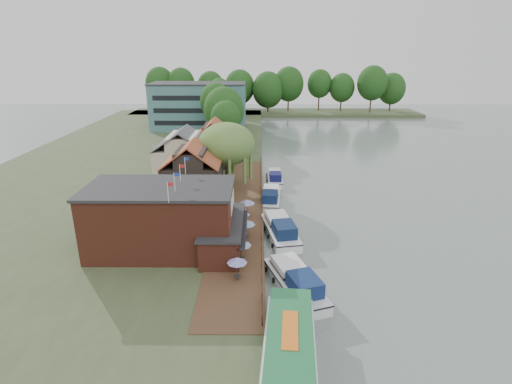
{
  "coord_description": "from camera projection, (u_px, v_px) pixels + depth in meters",
  "views": [
    {
      "loc": [
        -5.58,
        -40.06,
        21.66
      ],
      "look_at": [
        -6.0,
        12.0,
        3.0
      ],
      "focal_mm": 28.0,
      "sensor_mm": 36.0,
      "label": 1
    }
  ],
  "objects": [
    {
      "name": "umbrella_4",
      "position": [
        241.0,
        220.0,
        48.09
      ],
      "size": [
        2.27,
        2.27,
        2.38
      ],
      "primitive_type": null,
      "color": "navy",
      "rests_on": "quay_deck"
    },
    {
      "name": "cottage_c",
      "position": [
        214.0,
        143.0,
        74.37
      ],
      "size": [
        7.6,
        7.6,
        8.5
      ],
      "primitive_type": null,
      "color": "black",
      "rests_on": "land_bank"
    },
    {
      "name": "tour_boat",
      "position": [
        289.0,
        353.0,
        27.97
      ],
      "size": [
        5.18,
        14.49,
        3.1
      ],
      "primitive_type": null,
      "rotation": [
        0.0,
        0.0,
        -0.08
      ],
      "color": "silver",
      "rests_on": "ground"
    },
    {
      "name": "umbrella_5",
      "position": [
        247.0,
        208.0,
        51.59
      ],
      "size": [
        2.07,
        2.07,
        2.38
      ],
      "primitive_type": null,
      "color": "navy",
      "rests_on": "quay_deck"
    },
    {
      "name": "cruiser_3",
      "position": [
        275.0,
        176.0,
        68.63
      ],
      "size": [
        2.92,
        9.03,
        2.15
      ],
      "primitive_type": null,
      "rotation": [
        0.0,
        0.0,
        0.0
      ],
      "color": "silver",
      "rests_on": "ground"
    },
    {
      "name": "willow",
      "position": [
        227.0,
        157.0,
        60.84
      ],
      "size": [
        8.6,
        8.6,
        10.43
      ],
      "primitive_type": null,
      "color": "#476B2D",
      "rests_on": "land_bank"
    },
    {
      "name": "ground",
      "position": [
        308.0,
        253.0,
        44.98
      ],
      "size": [
        260.0,
        260.0,
        0.0
      ],
      "primitive_type": "plane",
      "color": "slate",
      "rests_on": "ground"
    },
    {
      "name": "quay_rail",
      "position": [
        261.0,
        206.0,
        54.39
      ],
      "size": [
        0.2,
        49.0,
        1.0
      ],
      "primitive_type": null,
      "color": "black",
      "rests_on": "land_bank"
    },
    {
      "name": "cottage_b",
      "position": [
        184.0,
        155.0,
        65.93
      ],
      "size": [
        9.6,
        8.6,
        8.5
      ],
      "primitive_type": null,
      "color": "beige",
      "rests_on": "land_bank"
    },
    {
      "name": "quay_deck",
      "position": [
        241.0,
        210.0,
        54.1
      ],
      "size": [
        6.0,
        50.0,
        0.1
      ],
      "primitive_type": "cube",
      "color": "#47301E",
      "rests_on": "land_bank"
    },
    {
      "name": "pub",
      "position": [
        180.0,
        218.0,
        42.57
      ],
      "size": [
        20.0,
        11.0,
        7.3
      ],
      "primitive_type": null,
      "color": "maroon",
      "rests_on": "land_bank"
    },
    {
      "name": "umbrella_0",
      "position": [
        237.0,
        269.0,
        37.36
      ],
      "size": [
        1.94,
        1.94,
        2.38
      ],
      "primitive_type": null,
      "color": "#1E1C9B",
      "rests_on": "quay_deck"
    },
    {
      "name": "cruiser_2",
      "position": [
        271.0,
        196.0,
        59.12
      ],
      "size": [
        3.95,
        10.1,
        2.4
      ],
      "primitive_type": null,
      "rotation": [
        0.0,
        0.0,
        -0.08
      ],
      "color": "silver",
      "rests_on": "ground"
    },
    {
      "name": "swan",
      "position": [
        276.0,
        322.0,
        33.25
      ],
      "size": [
        0.44,
        0.44,
        0.44
      ],
      "primitive_type": "sphere",
      "color": "white",
      "rests_on": "ground"
    },
    {
      "name": "umbrella_2",
      "position": [
        236.0,
        239.0,
        43.1
      ],
      "size": [
        2.41,
        2.41,
        2.38
      ],
      "primitive_type": null,
      "color": "navy",
      "rests_on": "quay_deck"
    },
    {
      "name": "bank_tree_1",
      "position": [
        224.0,
        116.0,
        89.12
      ],
      "size": [
        9.0,
        9.0,
        13.05
      ],
      "primitive_type": null,
      "color": "#143811",
      "rests_on": "land_bank"
    },
    {
      "name": "bank_tree_5",
      "position": [
        237.0,
        99.0,
        129.95
      ],
      "size": [
        6.49,
        6.49,
        10.48
      ],
      "primitive_type": null,
      "color": "#143811",
      "rests_on": "land_bank"
    },
    {
      "name": "land_bank",
      "position": [
        134.0,
        164.0,
        77.98
      ],
      "size": [
        50.0,
        140.0,
        1.0
      ],
      "primitive_type": "cube",
      "color": "#384728",
      "rests_on": "ground"
    },
    {
      "name": "bank_tree_4",
      "position": [
        220.0,
        99.0,
        123.19
      ],
      "size": [
        6.31,
        6.31,
        12.5
      ],
      "primitive_type": null,
      "color": "#143811",
      "rests_on": "land_bank"
    },
    {
      "name": "bank_tree_3",
      "position": [
        218.0,
        102.0,
        116.2
      ],
      "size": [
        7.75,
        7.75,
        12.57
      ],
      "primitive_type": null,
      "color": "#143811",
      "rests_on": "land_bank"
    },
    {
      "name": "cruiser_0",
      "position": [
        295.0,
        278.0,
        37.55
      ],
      "size": [
        6.72,
        11.29,
        2.64
      ],
      "primitive_type": null,
      "rotation": [
        0.0,
        0.0,
        0.32
      ],
      "color": "silver",
      "rests_on": "ground"
    },
    {
      "name": "bank_tree_2",
      "position": [
        216.0,
        110.0,
        97.5
      ],
      "size": [
        7.75,
        7.75,
        13.24
      ],
      "primitive_type": null,
      "color": "#143811",
      "rests_on": "land_bank"
    },
    {
      "name": "hotel_block",
      "position": [
        199.0,
        106.0,
        108.62
      ],
      "size": [
        25.4,
        12.4,
        12.3
      ],
      "primitive_type": null,
      "color": "#38666B",
      "rests_on": "land_bank"
    },
    {
      "name": "cottage_a",
      "position": [
        193.0,
        172.0,
        56.5
      ],
      "size": [
        8.6,
        7.6,
        8.5
      ],
      "primitive_type": null,
      "color": "black",
      "rests_on": "land_bank"
    },
    {
      "name": "umbrella_1",
      "position": [
        241.0,
        251.0,
        40.64
      ],
      "size": [
        2.14,
        2.14,
        2.38
      ],
      "primitive_type": null,
      "color": "#1B3E95",
      "rests_on": "quay_deck"
    },
    {
      "name": "cruiser_1",
      "position": [
        280.0,
        227.0,
        48.46
      ],
      "size": [
        5.35,
        11.15,
        2.63
      ],
      "primitive_type": null,
      "rotation": [
        0.0,
        0.0,
        0.18
      ],
      "color": "white",
      "rests_on": "ground"
    },
    {
      "name": "bank_tree_0",
      "position": [
        226.0,
        127.0,
        82.86
      ],
      "size": [
        6.29,
        6.29,
        10.86
      ],
      "primitive_type": null,
      "color": "#143811",
      "rests_on": "land_bank"
    },
    {
      "name": "umbrella_3",
      "position": [
        246.0,
        230.0,
        45.46
      ],
      "size": [
        2.23,
        2.23,
        2.38
      ],
      "primitive_type": null,
      "color": "#1B4C95",
      "rests_on": "quay_deck"
    }
  ]
}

